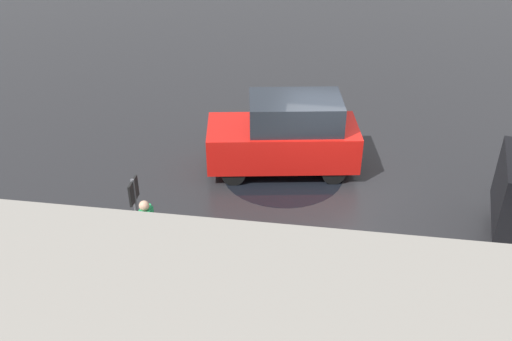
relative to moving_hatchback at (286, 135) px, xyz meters
The scene contains 7 objects.
ground_plane 1.70m from the moving_hatchback, 153.16° to the left, with size 60.00×60.00×0.00m, color black.
kerb_strip 5.06m from the moving_hatchback, 104.09° to the left, with size 24.00×3.20×0.04m, color slate.
moving_hatchback is the anchor object (origin of this frame).
fire_hydrant 4.32m from the moving_hatchback, 62.11° to the left, with size 0.42×0.31×0.80m.
pedestrian 4.57m from the moving_hatchback, 54.77° to the left, with size 0.27×0.57×1.22m.
sign_post 5.31m from the moving_hatchback, 62.84° to the left, with size 0.07×0.44×2.40m.
puddle_patch 1.06m from the moving_hatchback, 84.40° to the left, with size 3.19×3.19×0.01m, color black.
Camera 1 is at (0.09, 12.48, 8.05)m, focal length 40.00 mm.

